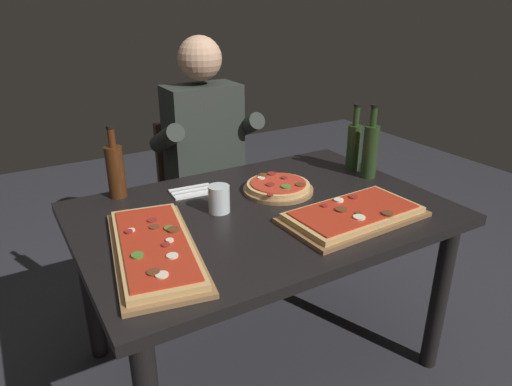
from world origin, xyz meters
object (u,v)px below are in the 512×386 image
object	(u,v)px
dining_table	(262,231)
pizza_rectangular_left	(155,248)
seated_diner	(208,153)
pizza_rectangular_front	(353,214)
pizza_round_far	(278,187)
wine_bottle_dark	(354,145)
oil_bottle_amber	(370,149)
tumbler_near_camera	(219,199)
vinegar_bottle_green	(115,170)
diner_chair	(200,190)

from	to	relation	value
dining_table	pizza_rectangular_left	bearing A→B (deg)	-166.98
pizza_rectangular_left	seated_diner	distance (m)	1.02
pizza_rectangular_front	seated_diner	world-z (taller)	seated_diner
pizza_round_far	wine_bottle_dark	size ratio (longest dim) A/B	0.95
dining_table	oil_bottle_amber	xyz separation A→B (m)	(0.60, 0.06, 0.23)
tumbler_near_camera	wine_bottle_dark	bearing A→B (deg)	7.74
pizza_rectangular_left	oil_bottle_amber	xyz separation A→B (m)	(1.07, 0.17, 0.11)
pizza_rectangular_front	wine_bottle_dark	distance (m)	0.56
dining_table	pizza_rectangular_left	world-z (taller)	pizza_rectangular_left
wine_bottle_dark	seated_diner	bearing A→B (deg)	131.13
pizza_round_far	vinegar_bottle_green	distance (m)	0.67
dining_table	oil_bottle_amber	world-z (taller)	oil_bottle_amber
pizza_round_far	tumbler_near_camera	size ratio (longest dim) A/B	2.80
pizza_rectangular_left	oil_bottle_amber	world-z (taller)	oil_bottle_amber
vinegar_bottle_green	diner_chair	xyz separation A→B (m)	(0.56, 0.45, -0.37)
pizza_rectangular_left	wine_bottle_dark	xyz separation A→B (m)	(1.07, 0.28, 0.10)
vinegar_bottle_green	seated_diner	size ratio (longest dim) A/B	0.23
wine_bottle_dark	oil_bottle_amber	distance (m)	0.11
pizza_round_far	tumbler_near_camera	world-z (taller)	tumbler_near_camera
dining_table	pizza_rectangular_front	xyz separation A→B (m)	(0.24, -0.25, 0.12)
pizza_round_far	diner_chair	xyz separation A→B (m)	(-0.04, 0.74, -0.27)
wine_bottle_dark	diner_chair	xyz separation A→B (m)	(-0.49, 0.69, -0.37)
pizza_round_far	diner_chair	size ratio (longest dim) A/B	0.34
vinegar_bottle_green	diner_chair	bearing A→B (deg)	38.81
pizza_round_far	oil_bottle_amber	distance (m)	0.47
pizza_round_far	pizza_rectangular_front	bearing A→B (deg)	-75.29
vinegar_bottle_green	tumbler_near_camera	distance (m)	0.46
wine_bottle_dark	tumbler_near_camera	distance (m)	0.77
pizza_round_far	wine_bottle_dark	xyz separation A→B (m)	(0.45, 0.05, 0.10)
dining_table	tumbler_near_camera	distance (m)	0.22
wine_bottle_dark	tumbler_near_camera	world-z (taller)	wine_bottle_dark
vinegar_bottle_green	pizza_rectangular_left	bearing A→B (deg)	-92.64
pizza_rectangular_left	diner_chair	size ratio (longest dim) A/B	0.75
dining_table	diner_chair	xyz separation A→B (m)	(0.11, 0.86, -0.16)
oil_bottle_amber	vinegar_bottle_green	world-z (taller)	oil_bottle_amber
diner_chair	seated_diner	distance (m)	0.28
pizza_round_far	pizza_rectangular_left	bearing A→B (deg)	-159.91
pizza_round_far	oil_bottle_amber	size ratio (longest dim) A/B	0.89
wine_bottle_dark	diner_chair	bearing A→B (deg)	125.78
seated_diner	oil_bottle_amber	bearing A→B (deg)	-54.22
oil_bottle_amber	vinegar_bottle_green	size ratio (longest dim) A/B	1.11
pizza_rectangular_left	oil_bottle_amber	size ratio (longest dim) A/B	1.97
seated_diner	vinegar_bottle_green	bearing A→B (deg)	-149.53
pizza_rectangular_front	seated_diner	bearing A→B (deg)	97.90
tumbler_near_camera	diner_chair	distance (m)	0.89
dining_table	vinegar_bottle_green	xyz separation A→B (m)	(-0.45, 0.41, 0.21)
pizza_rectangular_left	vinegar_bottle_green	bearing A→B (deg)	87.36
dining_table	vinegar_bottle_green	distance (m)	0.64
oil_bottle_amber	dining_table	bearing A→B (deg)	-174.63
diner_chair	seated_diner	bearing A→B (deg)	-90.00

